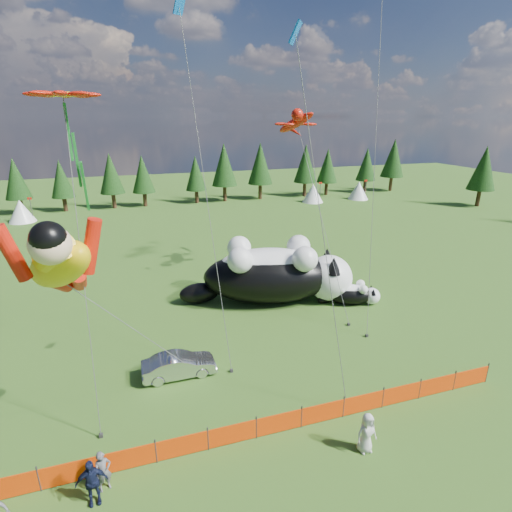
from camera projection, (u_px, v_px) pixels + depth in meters
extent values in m
plane|color=#11370A|center=(257.00, 389.00, 19.42)|extent=(160.00, 160.00, 0.00)
cylinder|color=#262626|center=(39.00, 479.00, 13.94)|extent=(0.06, 0.06, 1.10)
cylinder|color=#262626|center=(100.00, 464.00, 14.52)|extent=(0.06, 0.06, 1.10)
cylinder|color=#262626|center=(156.00, 451.00, 15.09)|extent=(0.06, 0.06, 1.10)
cylinder|color=#262626|center=(208.00, 439.00, 15.67)|extent=(0.06, 0.06, 1.10)
cylinder|color=#262626|center=(256.00, 427.00, 16.25)|extent=(0.06, 0.06, 1.10)
cylinder|color=#262626|center=(301.00, 417.00, 16.83)|extent=(0.06, 0.06, 1.10)
cylinder|color=#262626|center=(343.00, 407.00, 17.40)|extent=(0.06, 0.06, 1.10)
cylinder|color=#262626|center=(383.00, 397.00, 17.98)|extent=(0.06, 0.06, 1.10)
cylinder|color=#262626|center=(420.00, 389.00, 18.56)|extent=(0.06, 0.06, 1.10)
cylinder|color=#262626|center=(454.00, 380.00, 19.14)|extent=(0.06, 0.06, 1.10)
cylinder|color=#262626|center=(487.00, 373.00, 19.72)|extent=(0.06, 0.06, 1.10)
cube|color=#EB3B04|center=(7.00, 488.00, 13.67)|extent=(2.00, 0.04, 0.90)
cube|color=#EB3B04|center=(70.00, 473.00, 14.24)|extent=(2.00, 0.04, 0.90)
cube|color=#EB3B04|center=(128.00, 459.00, 14.82)|extent=(2.00, 0.04, 0.90)
cube|color=#EB3B04|center=(182.00, 446.00, 15.40)|extent=(2.00, 0.04, 0.90)
cube|color=#EB3B04|center=(233.00, 434.00, 15.98)|extent=(2.00, 0.04, 0.90)
cube|color=#EB3B04|center=(279.00, 423.00, 16.55)|extent=(2.00, 0.04, 0.90)
cube|color=#EB3B04|center=(323.00, 413.00, 17.13)|extent=(2.00, 0.04, 0.90)
cube|color=#EB3B04|center=(363.00, 403.00, 17.71)|extent=(2.00, 0.04, 0.90)
cube|color=#EB3B04|center=(401.00, 394.00, 18.29)|extent=(2.00, 0.04, 0.90)
cube|color=#EB3B04|center=(437.00, 385.00, 18.87)|extent=(2.00, 0.04, 0.90)
cube|color=#EB3B04|center=(471.00, 377.00, 19.44)|extent=(2.00, 0.04, 0.90)
ellipsoid|color=black|center=(269.00, 277.00, 28.15)|extent=(10.01, 6.45, 3.69)
ellipsoid|color=white|center=(269.00, 264.00, 27.84)|extent=(7.52, 4.70, 2.26)
sphere|color=white|center=(329.00, 278.00, 28.47)|extent=(3.28, 3.28, 3.28)
sphere|color=#F9606C|center=(348.00, 277.00, 28.55)|extent=(0.46, 0.46, 0.46)
ellipsoid|color=black|center=(200.00, 293.00, 28.23)|extent=(3.14, 2.10, 1.44)
cone|color=black|center=(334.00, 265.00, 27.11)|extent=(1.15, 1.15, 1.15)
cone|color=black|center=(327.00, 256.00, 28.96)|extent=(1.15, 1.15, 1.15)
sphere|color=white|center=(298.00, 247.00, 28.96)|extent=(1.72, 1.72, 1.72)
sphere|color=white|center=(305.00, 259.00, 26.45)|extent=(1.72, 1.72, 1.72)
sphere|color=white|center=(239.00, 248.00, 28.71)|extent=(1.72, 1.72, 1.72)
sphere|color=white|center=(240.00, 260.00, 26.19)|extent=(1.72, 1.72, 1.72)
ellipsoid|color=black|center=(350.00, 295.00, 28.09)|extent=(3.64, 2.59, 1.32)
ellipsoid|color=white|center=(350.00, 290.00, 27.98)|extent=(2.73, 1.89, 0.81)
sphere|color=white|center=(372.00, 296.00, 28.06)|extent=(1.18, 1.18, 1.18)
sphere|color=#F9606C|center=(379.00, 296.00, 28.04)|extent=(0.16, 0.16, 0.16)
ellipsoid|color=black|center=(324.00, 299.00, 28.29)|extent=(1.14, 0.84, 0.52)
cone|color=black|center=(373.00, 292.00, 27.57)|extent=(0.41, 0.41, 0.41)
cone|color=black|center=(371.00, 288.00, 28.24)|extent=(0.41, 0.41, 0.41)
sphere|color=white|center=(360.00, 284.00, 28.31)|extent=(0.62, 0.62, 0.62)
sphere|color=white|center=(363.00, 290.00, 27.40)|extent=(0.62, 0.62, 0.62)
sphere|color=white|center=(339.00, 284.00, 28.36)|extent=(0.62, 0.62, 0.62)
sphere|color=white|center=(341.00, 289.00, 27.46)|extent=(0.62, 0.62, 0.62)
imported|color=silver|center=(179.00, 365.00, 20.21)|extent=(3.70, 1.30, 1.22)
imported|color=#56575B|center=(103.00, 471.00, 13.95)|extent=(0.67, 0.54, 1.59)
imported|color=#121833|center=(92.00, 482.00, 13.41)|extent=(1.07, 0.59, 1.78)
imported|color=beige|center=(367.00, 433.00, 15.55)|extent=(0.85, 0.55, 1.72)
cylinder|color=#595959|center=(143.00, 329.00, 16.79)|extent=(0.03, 0.03, 9.97)
cube|color=#262626|center=(196.00, 372.00, 20.58)|extent=(0.15, 0.15, 0.16)
cylinder|color=#595959|center=(320.00, 214.00, 27.85)|extent=(0.03, 0.03, 15.64)
cube|color=#262626|center=(349.00, 324.00, 25.26)|extent=(0.15, 0.15, 0.16)
cylinder|color=#595959|center=(84.00, 280.00, 15.01)|extent=(0.03, 0.03, 13.18)
cube|color=#262626|center=(101.00, 435.00, 16.46)|extent=(0.15, 0.15, 0.16)
cube|color=#167D28|center=(73.00, 161.00, 14.32)|extent=(0.18, 0.18, 3.90)
cylinder|color=#595959|center=(207.00, 200.00, 19.37)|extent=(0.03, 0.03, 17.56)
cube|color=#262626|center=(231.00, 371.00, 20.66)|extent=(0.15, 0.15, 0.16)
cylinder|color=#595959|center=(375.00, 164.00, 23.77)|extent=(0.03, 0.03, 20.44)
cube|color=#262626|center=(367.00, 336.00, 23.97)|extent=(0.15, 0.15, 0.16)
cylinder|color=#595959|center=(324.00, 241.00, 16.11)|extent=(0.03, 0.03, 15.51)
cube|color=#262626|center=(347.00, 409.00, 17.96)|extent=(0.15, 0.15, 0.16)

